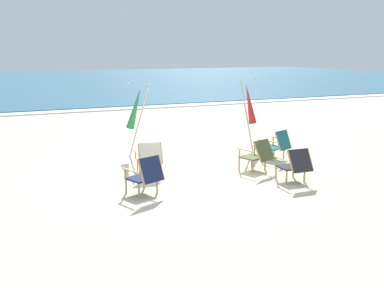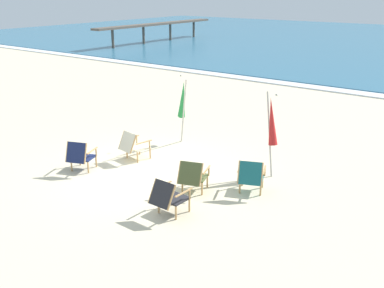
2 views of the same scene
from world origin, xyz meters
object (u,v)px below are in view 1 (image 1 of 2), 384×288
object	(u,v)px
beach_chair_front_right	(258,154)
beach_chair_far_center	(149,157)
beach_chair_back_right	(146,174)
beach_chair_mid_center	(295,164)
beach_chair_front_left	(277,144)
umbrella_furled_red	(249,104)
umbrella_furled_green	(136,109)

from	to	relation	value
beach_chair_front_right	beach_chair_far_center	bearing A→B (deg)	164.41
beach_chair_back_right	beach_chair_front_right	bearing A→B (deg)	12.70
beach_chair_mid_center	beach_chair_front_right	xyz separation A→B (m)	(-0.25, 1.15, 0.00)
beach_chair_front_left	beach_chair_far_center	bearing A→B (deg)	-179.06
beach_chair_front_left	umbrella_furled_red	size ratio (longest dim) A/B	0.41
umbrella_furled_green	beach_chair_far_center	bearing A→B (deg)	-97.07
beach_chair_front_left	beach_chair_front_right	distance (m)	1.31
umbrella_furled_green	umbrella_furled_red	world-z (taller)	umbrella_furled_red
beach_chair_front_right	beach_chair_front_left	bearing A→B (deg)	35.53
beach_chair_front_right	beach_chair_back_right	bearing A→B (deg)	-167.30
umbrella_furled_green	umbrella_furled_red	distance (m)	3.23
beach_chair_front_left	beach_chair_far_center	size ratio (longest dim) A/B	1.06
beach_chair_front_right	umbrella_furled_green	xyz separation A→B (m)	(-2.28, 2.57, 0.91)
beach_chair_front_left	beach_chair_far_center	distance (m)	3.58
beach_chair_front_left	beach_chair_front_right	world-z (taller)	beach_chair_front_left
beach_chair_mid_center	beach_chair_back_right	bearing A→B (deg)	171.80
umbrella_furled_red	beach_chair_front_left	bearing A→B (deg)	-81.92
beach_chair_mid_center	beach_chair_far_center	xyz separation A→B (m)	(-2.76, 1.86, 0.00)
beach_chair_mid_center	beach_chair_front_left	distance (m)	2.08
beach_chair_mid_center	beach_chair_back_right	size ratio (longest dim) A/B	0.93
beach_chair_mid_center	umbrella_furled_green	bearing A→B (deg)	124.18
beach_chair_far_center	umbrella_furled_green	size ratio (longest dim) A/B	0.39
beach_chair_front_right	umbrella_furled_red	xyz separation A→B (m)	(0.89, 1.98, 0.94)
beach_chair_far_center	umbrella_furled_red	distance (m)	3.76
beach_chair_mid_center	beach_chair_front_right	bearing A→B (deg)	102.11
beach_chair_mid_center	beach_chair_far_center	world-z (taller)	beach_chair_far_center
beach_chair_front_left	umbrella_furled_red	xyz separation A→B (m)	(-0.17, 1.22, 0.94)
beach_chair_mid_center	beach_chair_back_right	world-z (taller)	beach_chair_back_right
beach_chair_mid_center	beach_chair_front_left	xyz separation A→B (m)	(0.82, 1.92, 0.01)
umbrella_furled_green	beach_chair_front_left	bearing A→B (deg)	-28.40
beach_chair_front_right	umbrella_furled_green	world-z (taller)	umbrella_furled_green
umbrella_furled_green	beach_chair_back_right	bearing A→B (deg)	-102.94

